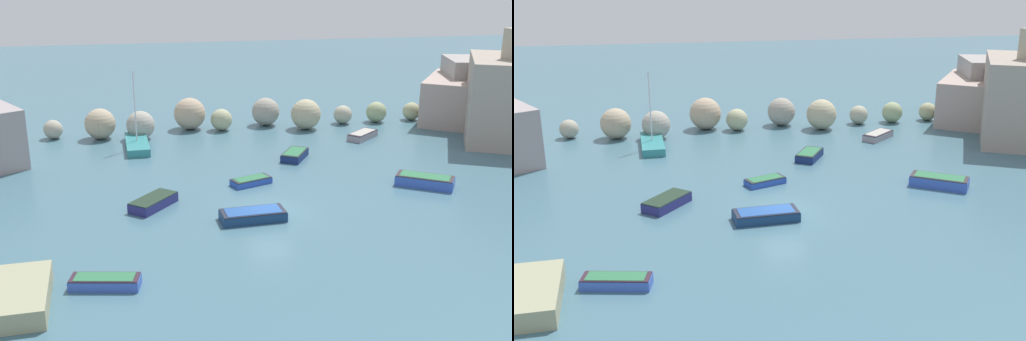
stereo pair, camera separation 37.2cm
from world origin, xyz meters
The scene contains 10 objects.
cove_water centered at (0.00, 0.00, 0.00)m, with size 160.00×160.00×0.00m, color #436B7B.
rock_breakwater centered at (0.66, 18.81, 1.14)m, with size 40.25×4.91×2.71m.
moored_boat_1 centered at (-7.51, 14.77, 0.33)m, with size 1.94×5.50×6.03m.
moored_boat_2 centered at (-1.26, -1.04, 0.32)m, with size 3.76×1.76×0.61m.
moored_boat_3 centered at (10.71, 2.41, 0.38)m, with size 3.84×3.21×0.73m.
moored_boat_4 centered at (10.69, 14.10, 0.30)m, with size 3.07×2.91×0.57m.
moored_boat_5 centered at (-0.28, 4.88, 0.24)m, with size 2.85×1.99×0.45m.
moored_boat_6 centered at (-9.17, -7.39, 0.29)m, with size 3.26×1.60×0.55m.
moored_boat_7 centered at (-6.70, 2.00, 0.31)m, with size 3.05×3.28×0.62m.
moored_boat_8 centered at (3.87, 9.76, 0.31)m, with size 2.59×3.08×0.59m.
Camera 1 is at (-7.26, -33.45, 14.01)m, focal length 44.42 mm.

